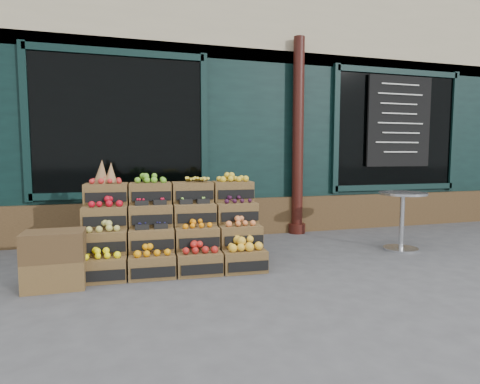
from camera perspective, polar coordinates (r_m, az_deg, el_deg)
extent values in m
plane|color=#464649|center=(4.54, 5.06, -11.48)|extent=(60.00, 60.00, 0.00)
cube|color=black|center=(9.44, -6.84, 11.93)|extent=(12.00, 6.00, 4.80)
cube|color=black|center=(6.49, -2.25, 7.00)|extent=(12.00, 0.12, 3.00)
cube|color=#48331D|center=(6.50, -2.06, -3.61)|extent=(12.00, 0.18, 0.60)
cube|color=black|center=(6.23, -16.68, 9.15)|extent=(2.40, 0.06, 2.00)
cube|color=black|center=(7.87, 21.31, 8.17)|extent=(2.40, 0.06, 2.00)
cylinder|color=#33100B|center=(6.71, 8.25, 7.75)|extent=(0.18, 0.18, 3.20)
cube|color=black|center=(7.82, 21.71, 9.28)|extent=(1.30, 0.04, 1.60)
cube|color=brown|center=(4.50, -18.93, -10.28)|extent=(0.51, 0.37, 0.24)
cube|color=black|center=(4.34, -19.17, -11.22)|extent=(0.45, 0.04, 0.11)
cube|color=#FFEF0C|center=(4.46, -18.99, -8.29)|extent=(0.41, 0.28, 0.08)
cube|color=brown|center=(4.48, -12.37, -10.20)|extent=(0.51, 0.37, 0.24)
cube|color=black|center=(4.31, -12.34, -11.15)|extent=(0.45, 0.04, 0.11)
cube|color=orange|center=(4.44, -12.41, -8.14)|extent=(0.41, 0.28, 0.09)
cube|color=brown|center=(4.51, -5.83, -9.99)|extent=(0.51, 0.37, 0.24)
cube|color=black|center=(4.34, -5.52, -10.92)|extent=(0.45, 0.04, 0.11)
cube|color=#A31B15|center=(4.47, -5.85, -7.91)|extent=(0.41, 0.28, 0.09)
cube|color=brown|center=(4.60, 0.54, -9.66)|extent=(0.51, 0.37, 0.24)
cube|color=black|center=(4.44, 1.09, -10.55)|extent=(0.45, 0.04, 0.11)
cube|color=gold|center=(4.55, 0.54, -7.49)|extent=(0.41, 0.28, 0.11)
cube|color=brown|center=(4.65, -18.76, -6.70)|extent=(0.51, 0.37, 0.24)
cube|color=black|center=(4.48, -18.98, -7.48)|extent=(0.45, 0.04, 0.11)
cube|color=tan|center=(4.62, -18.82, -4.72)|extent=(0.41, 0.28, 0.08)
cube|color=brown|center=(4.62, -12.46, -6.60)|extent=(0.51, 0.37, 0.24)
cube|color=black|center=(4.45, -12.43, -7.39)|extent=(0.45, 0.04, 0.11)
cube|color=#1D1A51|center=(4.60, -12.50, -4.95)|extent=(0.41, 0.28, 0.03)
cube|color=brown|center=(4.65, -6.18, -6.43)|extent=(0.51, 0.37, 0.24)
cube|color=black|center=(4.48, -5.90, -7.20)|extent=(0.45, 0.04, 0.11)
cube|color=orange|center=(4.62, -6.19, -4.55)|extent=(0.41, 0.28, 0.07)
cube|color=brown|center=(4.74, -0.05, -6.18)|extent=(0.51, 0.37, 0.24)
cube|color=black|center=(4.57, 0.46, -6.92)|extent=(0.45, 0.04, 0.11)
cube|color=orange|center=(4.71, -0.05, -4.26)|extent=(0.41, 0.28, 0.08)
cube|color=brown|center=(4.81, -18.60, -3.35)|extent=(0.51, 0.37, 0.24)
cube|color=black|center=(4.63, -18.81, -3.98)|extent=(0.45, 0.04, 0.11)
cube|color=#A40A18|center=(4.78, -18.66, -1.42)|extent=(0.41, 0.28, 0.08)
cube|color=brown|center=(4.78, -12.55, -3.24)|extent=(0.51, 0.37, 0.24)
cube|color=black|center=(4.61, -12.52, -3.87)|extent=(0.45, 0.04, 0.11)
cube|color=#AB0B24|center=(4.76, -12.58, -1.59)|extent=(0.41, 0.28, 0.03)
cube|color=brown|center=(4.81, -6.50, -3.09)|extent=(0.51, 0.37, 0.24)
cube|color=black|center=(4.64, -6.24, -3.71)|extent=(0.45, 0.04, 0.11)
cube|color=#8BCA48|center=(4.79, -6.51, -1.48)|extent=(0.41, 0.28, 0.03)
cube|color=brown|center=(4.89, -0.59, -2.91)|extent=(0.51, 0.37, 0.24)
cube|color=black|center=(4.72, -0.12, -3.51)|extent=(0.45, 0.04, 0.11)
cube|color=#2D0D23|center=(4.87, -0.59, -1.14)|extent=(0.41, 0.28, 0.06)
cube|color=brown|center=(4.98, -18.46, -0.22)|extent=(0.51, 0.37, 0.24)
cube|color=black|center=(4.80, -18.65, -0.71)|extent=(0.45, 0.04, 0.11)
cube|color=red|center=(4.97, -18.51, 1.59)|extent=(0.41, 0.28, 0.07)
cube|color=brown|center=(4.96, -12.62, -0.10)|extent=(0.51, 0.37, 0.24)
cube|color=black|center=(4.78, -12.60, -0.59)|extent=(0.45, 0.04, 0.11)
cube|color=#5EA225|center=(4.94, -12.66, 1.78)|extent=(0.41, 0.28, 0.08)
cube|color=brown|center=(4.99, -6.80, 0.02)|extent=(0.51, 0.37, 0.24)
cube|color=black|center=(4.81, -6.56, -0.46)|extent=(0.45, 0.04, 0.11)
cube|color=gold|center=(4.97, -6.82, 1.85)|extent=(0.41, 0.28, 0.08)
cube|color=brown|center=(5.06, -1.09, 0.14)|extent=(0.51, 0.37, 0.24)
cube|color=black|center=(4.89, -0.66, -0.33)|extent=(0.45, 0.04, 0.11)
cube|color=gold|center=(5.05, -1.10, 1.99)|extent=(0.41, 0.28, 0.08)
cube|color=#48331D|center=(4.69, -9.26, -9.45)|extent=(2.02, 0.47, 0.24)
cube|color=#48331D|center=(4.86, -9.45, -7.44)|extent=(2.02, 0.47, 0.49)
cube|color=#48331D|center=(5.03, -9.61, -5.57)|extent=(2.02, 0.47, 0.73)
cone|color=olive|center=(4.96, -19.09, 2.78)|extent=(0.17, 0.17, 0.28)
cone|color=olive|center=(5.00, -17.88, 2.62)|extent=(0.15, 0.15, 0.24)
cube|color=brown|center=(4.43, -24.78, -10.49)|extent=(0.57, 0.40, 0.28)
cube|color=#48331D|center=(4.36, -24.92, -6.90)|extent=(0.57, 0.40, 0.28)
cylinder|color=silver|center=(6.01, 21.88, -7.50)|extent=(0.47, 0.47, 0.03)
cylinder|color=silver|center=(5.94, 22.01, -3.96)|extent=(0.06, 0.06, 0.76)
cylinder|color=silver|center=(5.89, 22.14, -0.19)|extent=(0.64, 0.64, 0.03)
imported|color=#185629|center=(6.96, -20.18, 2.57)|extent=(0.78, 0.55, 2.03)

